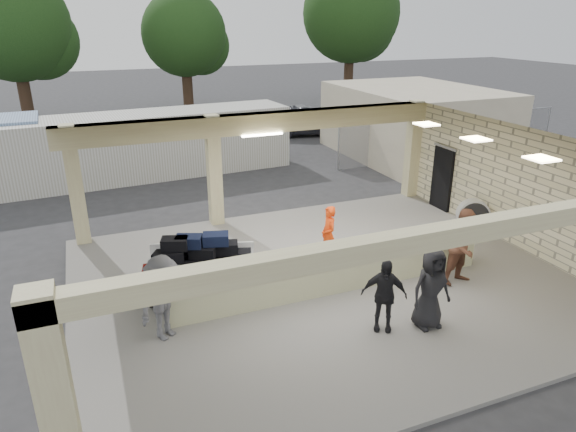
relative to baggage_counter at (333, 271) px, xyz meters
name	(u,v)px	position (x,y,z in m)	size (l,w,h in m)	color
ground	(323,283)	(0.00, 0.50, -0.59)	(120.00, 120.00, 0.00)	#2D2C2F
pavilion	(321,223)	(0.21, 1.16, 0.76)	(12.01, 10.00, 3.55)	slate
baggage_counter	(333,271)	(0.00, 0.00, 0.00)	(8.20, 0.58, 0.98)	#BBBA8B
luggage_cart	(197,261)	(-3.03, 1.04, 0.34)	(2.91, 2.30, 1.48)	silver
drum_fan	(473,215)	(5.50, 1.56, 0.08)	(1.00, 0.72, 1.06)	silver
baggage_handler	(329,235)	(0.54, 1.34, 0.31)	(0.58, 0.32, 1.59)	#FF3F0D
passenger_a	(465,247)	(3.11, -0.87, 0.48)	(0.94, 0.41, 1.93)	brown
passenger_b	(384,295)	(0.22, -1.89, 0.32)	(0.94, 0.34, 1.61)	black
passenger_c	(163,298)	(-4.05, -0.50, 0.43)	(1.18, 0.41, 1.83)	#515157
passenger_d	(431,288)	(1.18, -2.15, 0.41)	(0.87, 0.36, 1.79)	black
car_white_a	(392,131)	(9.77, 12.67, 0.16)	(2.47, 5.20, 1.49)	silver
car_white_b	(389,128)	(10.23, 13.74, 0.06)	(1.53, 4.11, 1.30)	silver
car_dark	(309,121)	(6.76, 16.47, 0.20)	(1.67, 4.75, 1.58)	black
container_white	(146,145)	(-2.78, 11.76, 0.72)	(12.09, 2.42, 2.62)	silver
fence	(452,135)	(11.00, 9.50, 0.47)	(12.06, 0.06, 2.03)	gray
tree_left	(20,29)	(-7.68, 24.66, 5.00)	(6.60, 6.30, 9.00)	#382619
tree_mid	(188,37)	(2.32, 26.66, 4.38)	(6.00, 5.60, 8.00)	#382619
tree_right	(354,17)	(14.32, 25.66, 5.63)	(7.20, 7.00, 10.00)	#382619
adjacent_building	(414,122)	(9.50, 10.50, 1.01)	(6.00, 8.00, 3.20)	beige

